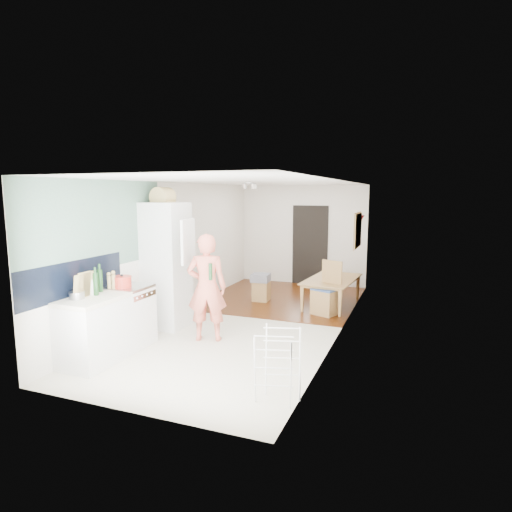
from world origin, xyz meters
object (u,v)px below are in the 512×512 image
Objects in this scene: dining_table at (333,295)px; drying_rack at (278,366)px; dining_chair at (326,288)px; stool at (261,291)px; person at (207,278)px.

drying_rack is at bearing -172.28° from dining_table.
dining_chair reaches higher than stool.
dining_table is 1.36× the size of dining_chair.
person is 4.62× the size of stool.
stool is at bearing 96.13° from drying_rack.
person is at bearing -88.84° from stool.
person reaches higher than stool.
dining_chair is at bearing -145.15° from person.
drying_rack is at bearing -66.22° from dining_chair.
dining_chair reaches higher than drying_rack.
stool is 0.52× the size of drying_rack.
stool is at bearing -109.15° from person.
drying_rack is (1.67, -1.54, -0.59)m from person.
person is 2.42× the size of drying_rack.
dining_chair is 3.63m from drying_rack.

